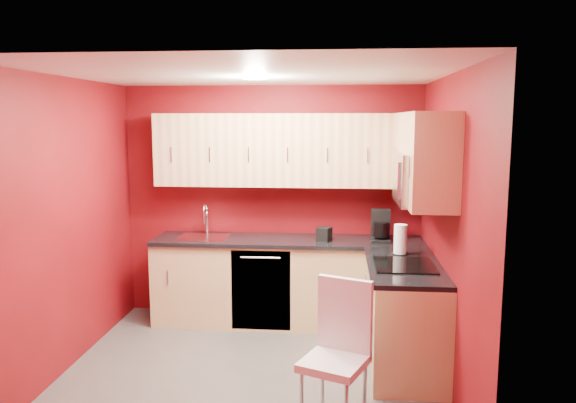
% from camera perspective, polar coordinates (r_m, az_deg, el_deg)
% --- Properties ---
extents(floor, '(3.20, 3.20, 0.00)m').
position_cam_1_polar(floor, '(5.03, -3.64, -16.84)').
color(floor, '#4C4A47').
rests_on(floor, ground).
extents(ceiling, '(3.20, 3.20, 0.00)m').
position_cam_1_polar(ceiling, '(4.57, -3.93, 12.84)').
color(ceiling, white).
rests_on(ceiling, wall_back).
extents(wall_back, '(3.20, 0.00, 3.20)m').
position_cam_1_polar(wall_back, '(6.11, -1.60, -0.05)').
color(wall_back, maroon).
rests_on(wall_back, floor).
extents(wall_front, '(3.20, 0.00, 3.20)m').
position_cam_1_polar(wall_front, '(3.21, -7.97, -7.85)').
color(wall_front, maroon).
rests_on(wall_front, floor).
extents(wall_left, '(0.00, 3.00, 3.00)m').
position_cam_1_polar(wall_left, '(5.14, -21.71, -2.24)').
color(wall_left, maroon).
rests_on(wall_left, floor).
extents(wall_right, '(0.00, 3.00, 3.00)m').
position_cam_1_polar(wall_right, '(4.67, 16.03, -2.98)').
color(wall_right, maroon).
rests_on(wall_right, floor).
extents(base_cabinets_back, '(2.80, 0.60, 0.87)m').
position_cam_1_polar(base_cabinets_back, '(5.97, 0.02, -8.26)').
color(base_cabinets_back, '#D4B279').
rests_on(base_cabinets_back, floor).
extents(base_cabinets_right, '(0.60, 1.30, 0.87)m').
position_cam_1_polar(base_cabinets_right, '(5.08, 11.73, -11.46)').
color(base_cabinets_right, '#D4B279').
rests_on(base_cabinets_right, floor).
extents(countertop_back, '(2.80, 0.63, 0.04)m').
position_cam_1_polar(countertop_back, '(5.84, 0.00, -4.02)').
color(countertop_back, black).
rests_on(countertop_back, base_cabinets_back).
extents(countertop_right, '(0.63, 1.27, 0.04)m').
position_cam_1_polar(countertop_right, '(4.93, 11.73, -6.53)').
color(countertop_right, black).
rests_on(countertop_right, base_cabinets_right).
extents(upper_cabinets_back, '(2.80, 0.35, 0.75)m').
position_cam_1_polar(upper_cabinets_back, '(5.86, 0.13, 5.25)').
color(upper_cabinets_back, '#DFB67E').
rests_on(upper_cabinets_back, wall_back).
extents(upper_cabinets_right, '(0.35, 1.55, 0.75)m').
position_cam_1_polar(upper_cabinets_right, '(5.00, 13.40, 5.21)').
color(upper_cabinets_right, '#DFB67E').
rests_on(upper_cabinets_right, wall_right).
extents(microwave, '(0.42, 0.76, 0.42)m').
position_cam_1_polar(microwave, '(4.77, 13.35, 2.34)').
color(microwave, silver).
rests_on(microwave, upper_cabinets_right).
extents(cooktop, '(0.50, 0.55, 0.01)m').
position_cam_1_polar(cooktop, '(4.89, 11.72, -6.35)').
color(cooktop, black).
rests_on(cooktop, countertop_right).
extents(sink, '(0.52, 0.42, 0.35)m').
position_cam_1_polar(sink, '(6.00, -8.59, -3.26)').
color(sink, silver).
rests_on(sink, countertop_back).
extents(dishwasher_front, '(0.60, 0.02, 0.82)m').
position_cam_1_polar(dishwasher_front, '(5.72, -2.77, -9.01)').
color(dishwasher_front, black).
rests_on(dishwasher_front, base_cabinets_back).
extents(downlight, '(0.20, 0.20, 0.01)m').
position_cam_1_polar(downlight, '(4.86, -3.36, 12.39)').
color(downlight, white).
rests_on(downlight, ceiling).
extents(coffee_maker, '(0.20, 0.26, 0.32)m').
position_cam_1_polar(coffee_maker, '(5.76, 9.40, -2.47)').
color(coffee_maker, black).
rests_on(coffee_maker, countertop_back).
extents(napkin_holder, '(0.17, 0.17, 0.14)m').
position_cam_1_polar(napkin_holder, '(5.75, 3.69, -3.33)').
color(napkin_holder, black).
rests_on(napkin_holder, countertop_back).
extents(paper_towel, '(0.21, 0.21, 0.28)m').
position_cam_1_polar(paper_towel, '(5.26, 11.35, -3.80)').
color(paper_towel, white).
rests_on(paper_towel, countertop_right).
extents(dining_chair, '(0.55, 0.56, 1.02)m').
position_cam_1_polar(dining_chair, '(4.08, 4.71, -15.28)').
color(dining_chair, silver).
rests_on(dining_chair, floor).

